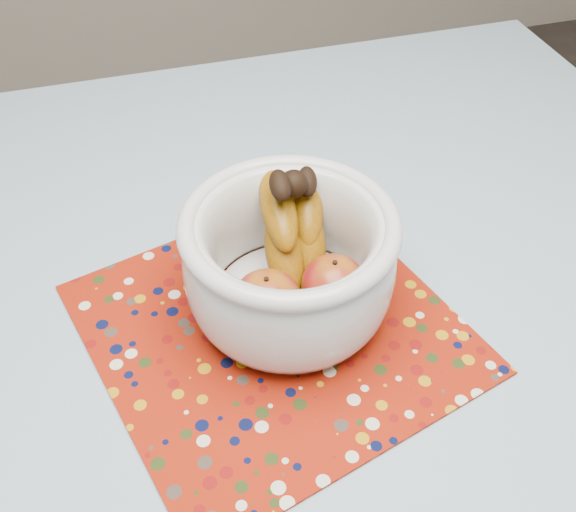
# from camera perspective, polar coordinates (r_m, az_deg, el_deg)

# --- Properties ---
(table) EXTENTS (1.20, 1.20, 0.75)m
(table) POSITION_cam_1_polar(r_m,az_deg,el_deg) (0.79, -0.31, -13.04)
(table) COLOR brown
(table) RESTS_ON ground
(tablecloth) EXTENTS (1.32, 1.32, 0.01)m
(tablecloth) POSITION_cam_1_polar(r_m,az_deg,el_deg) (0.72, -0.33, -9.52)
(tablecloth) COLOR #5F829E
(tablecloth) RESTS_ON table
(placemat) EXTENTS (0.45, 0.45, 0.00)m
(placemat) POSITION_cam_1_polar(r_m,az_deg,el_deg) (0.75, -1.29, -6.09)
(placemat) COLOR maroon
(placemat) RESTS_ON tablecloth
(fruit_bowl) EXTENTS (0.23, 0.23, 0.16)m
(fruit_bowl) POSITION_cam_1_polar(r_m,az_deg,el_deg) (0.71, 0.34, -0.05)
(fruit_bowl) COLOR silver
(fruit_bowl) RESTS_ON placemat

